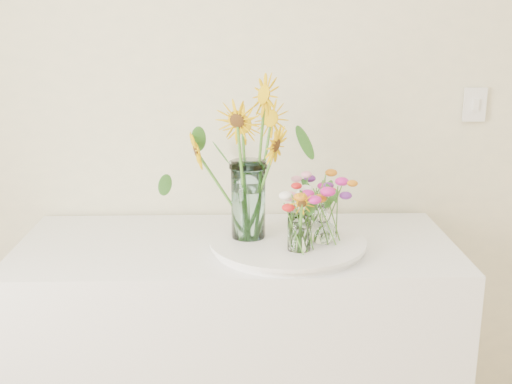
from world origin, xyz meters
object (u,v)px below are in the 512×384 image
at_px(small_vase_a, 299,232).
at_px(small_vase_c, 316,213).
at_px(small_vase_b, 323,224).
at_px(mason_jar, 248,200).
at_px(counter, 237,367).
at_px(tray, 288,245).

xyz_separation_m(small_vase_a, small_vase_c, (0.07, 0.19, -0.00)).
height_order(small_vase_b, small_vase_c, small_vase_b).
bearing_deg(small_vase_c, small_vase_a, -111.30).
height_order(mason_jar, small_vase_c, mason_jar).
bearing_deg(small_vase_b, counter, 163.44).
xyz_separation_m(counter, small_vase_c, (0.26, 0.04, 0.53)).
distance_m(counter, small_vase_b, 0.60).
distance_m(small_vase_a, small_vase_c, 0.20).
bearing_deg(tray, small_vase_a, -72.13).
relative_size(counter, small_vase_c, 12.02).
distance_m(mason_jar, small_vase_c, 0.24).
height_order(small_vase_a, small_vase_b, small_vase_b).
bearing_deg(small_vase_c, tray, -133.47).
bearing_deg(small_vase_c, small_vase_b, -87.98).
xyz_separation_m(counter, mason_jar, (0.04, -0.03, 0.60)).
relative_size(mason_jar, small_vase_b, 2.05).
bearing_deg(mason_jar, tray, -16.62).
bearing_deg(mason_jar, counter, 144.63).
xyz_separation_m(mason_jar, small_vase_c, (0.22, 0.07, -0.07)).
bearing_deg(counter, small_vase_a, -38.15).
height_order(mason_jar, small_vase_b, mason_jar).
bearing_deg(counter, tray, -21.73).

